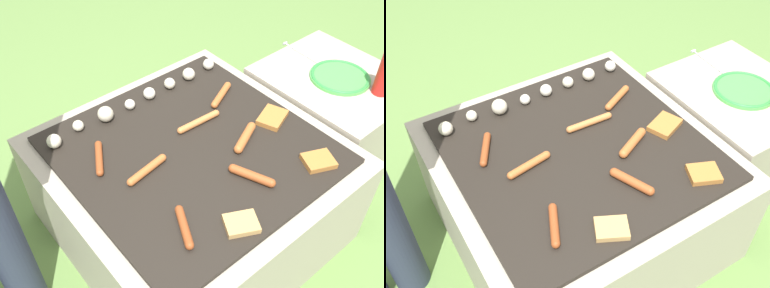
{
  "view_description": "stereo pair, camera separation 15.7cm",
  "coord_description": "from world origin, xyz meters",
  "views": [
    {
      "loc": [
        -0.73,
        -0.87,
        1.55
      ],
      "look_at": [
        0.0,
        0.0,
        0.47
      ],
      "focal_mm": 42.0,
      "sensor_mm": 36.0,
      "label": 1
    },
    {
      "loc": [
        -0.6,
        -0.96,
        1.55
      ],
      "look_at": [
        0.0,
        0.0,
        0.47
      ],
      "focal_mm": 42.0,
      "sensor_mm": 36.0,
      "label": 2
    }
  ],
  "objects": [
    {
      "name": "fork_utensil",
      "position": [
        0.77,
        0.16,
        0.45
      ],
      "size": [
        0.03,
        0.22,
        0.01
      ],
      "color": "silver",
      "rests_on": "side_ledge"
    },
    {
      "name": "sausage_mid_left",
      "position": [
        -0.24,
        -0.25,
        0.46
      ],
      "size": [
        0.08,
        0.15,
        0.03
      ],
      "color": "#93421E",
      "rests_on": "grill"
    },
    {
      "name": "mushroom_row",
      "position": [
        -0.01,
        0.33,
        0.47
      ],
      "size": [
        0.79,
        0.07,
        0.06
      ],
      "color": "beige",
      "rests_on": "grill"
    },
    {
      "name": "bread_slice_left",
      "position": [
        0.33,
        -0.07,
        0.46
      ],
      "size": [
        0.14,
        0.12,
        0.02
      ],
      "color": "#B27033",
      "rests_on": "grill"
    },
    {
      "name": "bread_slice_right",
      "position": [
        0.28,
        -0.33,
        0.46
      ],
      "size": [
        0.13,
        0.12,
        0.02
      ],
      "color": "#B27033",
      "rests_on": "grill"
    },
    {
      "name": "side_ledge",
      "position": [
        0.75,
        -0.06,
        0.22
      ],
      "size": [
        0.51,
        0.59,
        0.45
      ],
      "color": "#A89E8C",
      "rests_on": "ground_plane"
    },
    {
      "name": "sausage_front_right",
      "position": [
        0.06,
        -0.24,
        0.46
      ],
      "size": [
        0.08,
        0.16,
        0.03
      ],
      "color": "#A34C23",
      "rests_on": "grill"
    },
    {
      "name": "plate_colorful",
      "position": [
        0.75,
        -0.07,
        0.46
      ],
      "size": [
        0.25,
        0.25,
        0.02
      ],
      "color": "#4CB24C",
      "rests_on": "side_ledge"
    },
    {
      "name": "sausage_front_center",
      "position": [
        -0.28,
        0.16,
        0.46
      ],
      "size": [
        0.09,
        0.15,
        0.03
      ],
      "color": "#93421E",
      "rests_on": "grill"
    },
    {
      "name": "sausage_back_center",
      "position": [
        0.28,
        0.15,
        0.46
      ],
      "size": [
        0.15,
        0.09,
        0.03
      ],
      "color": "#B7602D",
      "rests_on": "grill"
    },
    {
      "name": "sausage_back_left",
      "position": [
        0.17,
        -0.09,
        0.47
      ],
      "size": [
        0.15,
        0.09,
        0.03
      ],
      "color": "#B7602D",
      "rests_on": "grill"
    },
    {
      "name": "grill",
      "position": [
        0.0,
        0.0,
        0.22
      ],
      "size": [
        0.96,
        0.96,
        0.45
      ],
      "color": "#A89E8C",
      "rests_on": "ground_plane"
    },
    {
      "name": "sausage_back_right",
      "position": [
        0.1,
        0.08,
        0.46
      ],
      "size": [
        0.19,
        0.03,
        0.02
      ],
      "color": "#C6753D",
      "rests_on": "grill"
    },
    {
      "name": "ground_plane",
      "position": [
        0.0,
        0.0,
        0.0
      ],
      "size": [
        14.0,
        14.0,
        0.0
      ],
      "primitive_type": "plane",
      "color": "#608442"
    },
    {
      "name": "sausage_front_left",
      "position": [
        -0.19,
        0.01,
        0.46
      ],
      "size": [
        0.17,
        0.05,
        0.03
      ],
      "color": "#B7602D",
      "rests_on": "grill"
    },
    {
      "name": "bread_slice_center",
      "position": [
        -0.1,
        -0.35,
        0.46
      ],
      "size": [
        0.13,
        0.12,
        0.02
      ],
      "color": "tan",
      "rests_on": "grill"
    }
  ]
}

